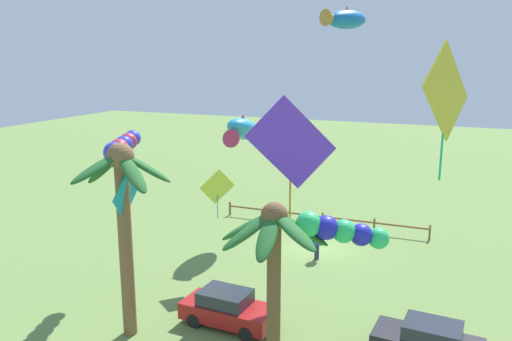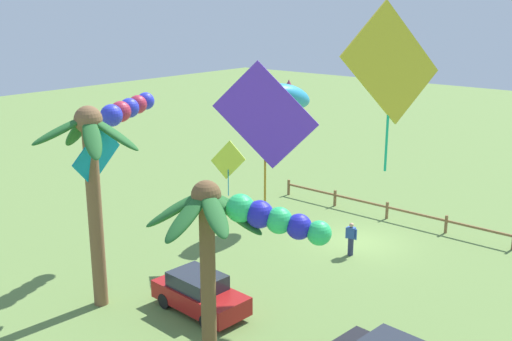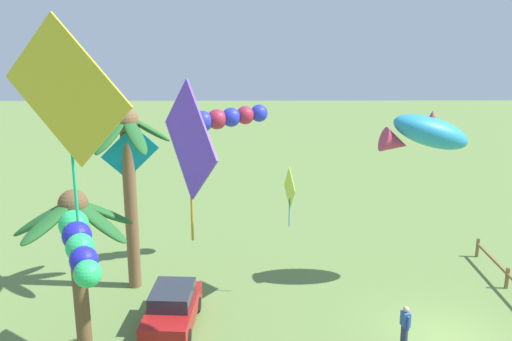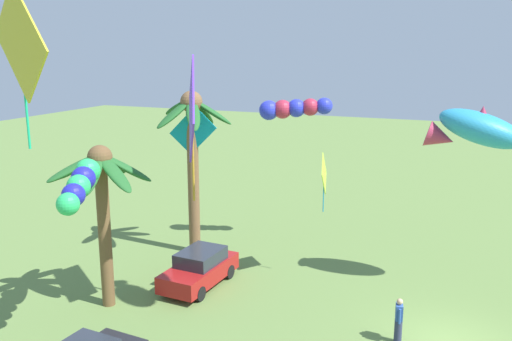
% 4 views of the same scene
% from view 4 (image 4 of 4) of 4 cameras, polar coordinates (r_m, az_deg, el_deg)
% --- Properties ---
extents(palm_tree_0, '(3.78, 3.77, 6.30)m').
position_cam_4_polar(palm_tree_0, '(21.23, -15.73, -1.65)').
color(palm_tree_0, brown).
rests_on(palm_tree_0, ground).
extents(palm_tree_1, '(3.64, 3.84, 7.84)m').
position_cam_4_polar(palm_tree_1, '(26.01, -6.59, 3.28)').
color(palm_tree_1, brown).
rests_on(palm_tree_1, ground).
extents(parked_car_0, '(4.00, 1.94, 1.51)m').
position_cam_4_polar(parked_car_0, '(23.50, -5.86, -10.04)').
color(parked_car_0, '#A51919').
rests_on(parked_car_0, ground).
extents(spectator_0, '(0.54, 0.30, 1.59)m').
position_cam_4_polar(spectator_0, '(19.80, 14.55, -14.75)').
color(spectator_0, '#2D3351').
rests_on(spectator_0, ground).
extents(kite_diamond_0, '(1.82, 0.34, 2.57)m').
position_cam_4_polar(kite_diamond_0, '(23.06, 7.06, -0.41)').
color(kite_diamond_0, '#D0F13F').
extents(kite_fish_1, '(1.86, 3.97, 2.14)m').
position_cam_4_polar(kite_fish_1, '(23.04, 21.76, 3.97)').
color(kite_fish_1, '#2A96C5').
extents(kite_tube_2, '(1.67, 3.42, 1.11)m').
position_cam_4_polar(kite_tube_2, '(26.82, 3.83, 6.43)').
color(kite_tube_2, '#2B35DA').
extents(kite_tube_3, '(2.95, 1.74, 1.31)m').
position_cam_4_polar(kite_tube_3, '(19.10, -17.77, -1.38)').
color(kite_tube_3, '#2ACA67').
extents(kite_diamond_5, '(1.26, 2.90, 4.36)m').
position_cam_4_polar(kite_diamond_5, '(15.76, -23.18, 11.91)').
color(kite_diamond_5, gold).
extents(kite_diamond_6, '(3.20, 1.93, 5.13)m').
position_cam_4_polar(kite_diamond_6, '(19.27, -6.66, 6.15)').
color(kite_diamond_6, '#6734D5').
extents(kite_diamond_7, '(0.34, 2.34, 3.26)m').
position_cam_4_polar(kite_diamond_7, '(25.73, -6.55, 4.01)').
color(kite_diamond_7, '#0D92B4').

